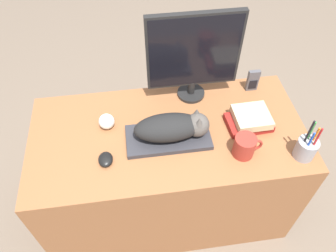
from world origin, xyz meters
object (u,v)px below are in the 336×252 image
(pen_cup, at_px, (306,148))
(baseball, at_px, (107,121))
(phone, at_px, (253,81))
(computer_mouse, at_px, (106,159))
(monitor, at_px, (194,54))
(keyboard, at_px, (168,137))
(cat, at_px, (175,127))
(coffee_mug, at_px, (245,146))
(book_stack, at_px, (250,120))

(pen_cup, height_order, baseball, pen_cup)
(baseball, relative_size, phone, 0.61)
(computer_mouse, height_order, phone, phone)
(monitor, relative_size, pen_cup, 2.09)
(keyboard, xyz_separation_m, phone, (0.49, 0.27, 0.05))
(cat, height_order, computer_mouse, cat)
(keyboard, distance_m, phone, 0.56)
(keyboard, relative_size, monitor, 0.83)
(keyboard, height_order, computer_mouse, computer_mouse)
(keyboard, bearing_deg, computer_mouse, -163.25)
(cat, bearing_deg, monitor, 64.91)
(monitor, relative_size, phone, 3.83)
(computer_mouse, bearing_deg, phone, 25.04)
(keyboard, relative_size, coffee_mug, 2.96)
(book_stack, bearing_deg, computer_mouse, -170.01)
(pen_cup, height_order, phone, pen_cup)
(baseball, xyz_separation_m, phone, (0.76, 0.16, 0.02))
(cat, height_order, monitor, monitor)
(monitor, bearing_deg, coffee_mug, -68.20)
(phone, bearing_deg, coffee_mug, -111.93)
(cat, bearing_deg, pen_cup, -17.70)
(monitor, height_order, baseball, monitor)
(pen_cup, relative_size, book_stack, 1.04)
(coffee_mug, xyz_separation_m, phone, (0.16, 0.40, 0.01))
(keyboard, relative_size, book_stack, 1.79)
(pen_cup, bearing_deg, computer_mouse, 174.16)
(monitor, xyz_separation_m, pen_cup, (0.42, -0.46, -0.21))
(keyboard, distance_m, baseball, 0.30)
(book_stack, bearing_deg, phone, 70.62)
(keyboard, distance_m, pen_cup, 0.61)
(cat, xyz_separation_m, coffee_mug, (0.29, -0.13, -0.03))
(coffee_mug, distance_m, book_stack, 0.18)
(monitor, distance_m, coffee_mug, 0.49)
(pen_cup, xyz_separation_m, book_stack, (-0.18, 0.21, -0.02))
(computer_mouse, xyz_separation_m, pen_cup, (0.88, -0.09, 0.04))
(book_stack, bearing_deg, coffee_mug, -115.54)
(pen_cup, distance_m, book_stack, 0.28)
(coffee_mug, height_order, baseball, coffee_mug)
(coffee_mug, distance_m, phone, 0.43)
(pen_cup, bearing_deg, coffee_mug, 169.37)
(cat, distance_m, baseball, 0.33)
(computer_mouse, height_order, coffee_mug, coffee_mug)
(baseball, bearing_deg, keyboard, -22.67)
(computer_mouse, relative_size, book_stack, 0.37)
(pen_cup, bearing_deg, baseball, 161.22)
(computer_mouse, relative_size, coffee_mug, 0.61)
(phone, height_order, book_stack, phone)
(cat, xyz_separation_m, computer_mouse, (-0.32, -0.09, -0.07))
(cat, height_order, pen_cup, pen_cup)
(computer_mouse, bearing_deg, keyboard, 16.75)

